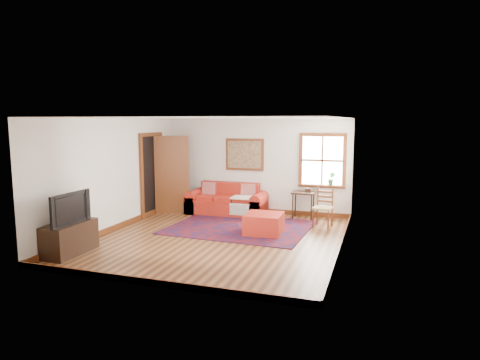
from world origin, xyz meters
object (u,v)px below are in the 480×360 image
(red_ottoman, at_px, (264,224))
(side_table, at_px, (303,197))
(ladder_back_chair, at_px, (324,206))
(media_cabinet, at_px, (70,238))
(red_leather_sofa, at_px, (227,204))

(red_ottoman, height_order, side_table, side_table)
(side_table, bearing_deg, red_ottoman, -107.89)
(ladder_back_chair, distance_m, media_cabinet, 5.49)
(side_table, xyz_separation_m, ladder_back_chair, (0.59, -0.64, -0.08))
(red_ottoman, distance_m, media_cabinet, 3.92)
(red_ottoman, distance_m, side_table, 1.84)
(red_leather_sofa, height_order, media_cabinet, red_leather_sofa)
(red_ottoman, relative_size, side_table, 1.14)
(side_table, bearing_deg, ladder_back_chair, -47.77)
(red_leather_sofa, xyz_separation_m, side_table, (2.01, 0.05, 0.29))
(red_leather_sofa, xyz_separation_m, red_ottoman, (1.45, -1.67, -0.05))
(side_table, bearing_deg, red_leather_sofa, -178.46)
(red_ottoman, xyz_separation_m, side_table, (0.56, 1.72, 0.34))
(red_leather_sofa, distance_m, red_ottoman, 2.21)
(side_table, relative_size, media_cabinet, 0.64)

